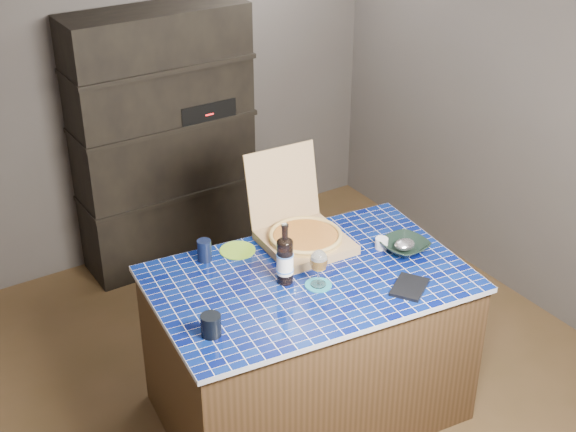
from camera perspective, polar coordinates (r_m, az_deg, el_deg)
room at (r=4.14m, az=-0.22°, el=2.66°), size 3.50×3.50×3.50m
shelving_unit at (r=5.52m, az=-8.77°, el=5.32°), size 1.20×0.41×1.80m
kitchen_island at (r=4.30m, az=1.45°, el=-9.15°), size 1.68×1.17×0.86m
pizza_box at (r=4.28m, az=1.07°, el=-1.25°), size 0.46×0.54×0.46m
mead_bottle at (r=3.94m, az=-0.22°, el=-3.12°), size 0.09×0.09×0.33m
teal_trivet at (r=3.98m, az=2.17°, el=-4.93°), size 0.13×0.13×0.01m
wine_glass at (r=3.91m, az=2.20°, el=-3.26°), size 0.09×0.09×0.20m
tumbler at (r=3.64m, az=-5.50°, el=-7.73°), size 0.09×0.09×0.10m
dvd_case at (r=4.00m, az=8.65°, el=-5.02°), size 0.26×0.24×0.02m
bowl at (r=4.28m, az=8.29°, el=-2.14°), size 0.26×0.26×0.06m
foil_contents at (r=4.28m, az=8.30°, el=-2.02°), size 0.12×0.10×0.05m
white_jar at (r=4.30m, az=6.67°, el=-1.93°), size 0.07×0.07×0.06m
navy_cup at (r=4.17m, az=-5.97°, el=-2.46°), size 0.07×0.07×0.12m
green_trivet at (r=4.26m, az=-3.61°, el=-2.45°), size 0.19×0.19×0.01m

